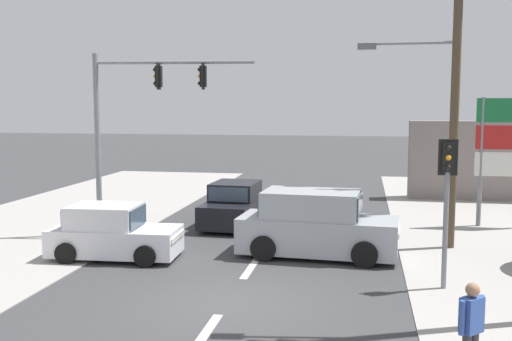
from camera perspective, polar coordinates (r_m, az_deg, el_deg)
The scene contains 12 objects.
ground_plane at distance 13.56m, azimuth -2.79°, elevation -12.44°, with size 140.00×140.00×0.00m, color #3A3A3D.
lane_dash_near at distance 11.74m, azimuth -5.06°, elevation -15.49°, with size 0.20×2.40×0.01m, color silver.
lane_dash_mid at distance 16.37m, azimuth -0.40°, elevation -9.11°, with size 0.20×2.40×0.01m, color silver.
lane_dash_far at distance 21.17m, azimuth 2.10°, elevation -5.54°, with size 0.20×2.40×0.01m, color silver.
utility_pole_midground_right at distance 18.79m, azimuth 17.97°, elevation 6.87°, with size 3.78×0.35×8.57m.
traffic_signal_mast at distance 20.03m, azimuth -11.40°, elevation 5.60°, with size 5.26×0.72×6.00m.
pedestal_signal_right_kerb at distance 14.62m, azimuth 17.72°, elevation -1.62°, with size 0.44×0.29×3.56m.
shopping_plaza_sign at distance 22.77m, azimuth 22.78°, elevation 2.38°, with size 2.10×0.16×4.60m.
suv_oncoming_near at distance 17.36m, azimuth 5.74°, elevation -5.26°, with size 4.65×2.30×1.90m.
sedan_receding_far at distance 21.78m, azimuth -1.94°, elevation -3.33°, with size 2.05×4.31×1.56m.
hatchback_oncoming_mid at distance 17.54m, azimuth -13.51°, elevation -5.89°, with size 3.72×1.93×1.53m.
pedestrian_at_kerb at distance 10.17m, azimuth 19.80°, elevation -13.84°, with size 0.43×0.42×1.63m.
Camera 1 is at (2.91, -12.51, 4.37)m, focal length 42.00 mm.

